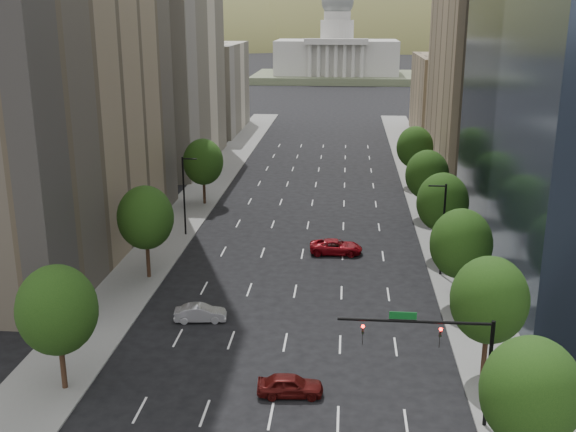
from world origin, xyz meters
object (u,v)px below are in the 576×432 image
(capitol, at_px, (337,57))
(car_silver, at_px, (200,313))
(car_red_far, at_px, (336,247))
(traffic_signal, at_px, (448,348))
(car_maroon, at_px, (290,385))

(capitol, height_order, car_silver, capitol)
(car_red_far, bearing_deg, traffic_signal, -167.78)
(traffic_signal, relative_size, car_silver, 2.17)
(traffic_signal, distance_m, car_maroon, 10.82)
(capitol, height_order, car_maroon, capitol)
(capitol, xyz_separation_m, car_red_far, (3.47, -189.34, -7.82))
(traffic_signal, distance_m, capitol, 219.99)
(traffic_signal, relative_size, capitol, 0.15)
(traffic_signal, relative_size, car_red_far, 1.68)
(traffic_signal, xyz_separation_m, car_maroon, (-9.53, 2.56, -4.44))
(car_maroon, distance_m, car_red_far, 27.91)
(capitol, height_order, car_red_far, capitol)
(capitol, xyz_separation_m, car_silver, (-7.19, -206.54, -7.88))
(car_maroon, relative_size, car_red_far, 0.80)
(car_maroon, xyz_separation_m, car_red_far, (2.47, 27.80, 0.02))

